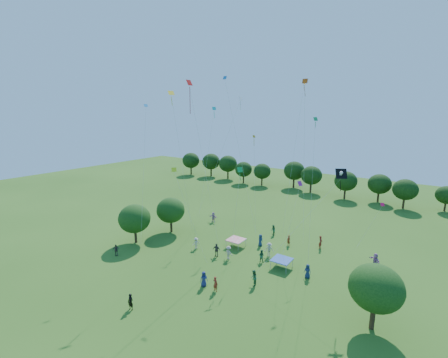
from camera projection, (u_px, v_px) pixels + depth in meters
ground at (127, 339)px, 24.65m from camera, size 160.00×160.00×0.00m
near_tree_west at (135, 219)px, 42.40m from camera, size 4.49×4.49×5.65m
near_tree_north at (171, 210)px, 46.35m from camera, size 4.35×4.35×5.51m
near_tree_east at (376, 288)px, 25.03m from camera, size 4.40×4.40×5.87m
treeline at (320, 176)px, 69.16m from camera, size 88.01×8.77×6.77m
tent_red_stripe at (236, 240)px, 41.57m from camera, size 2.20×2.20×1.10m
tent_blue at (282, 260)px, 35.86m from camera, size 2.20×2.20×1.10m
man_in_black at (131, 302)px, 28.16m from camera, size 0.66×0.47×1.62m
crowd_person_0 at (204, 279)px, 32.03m from camera, size 0.81×0.94×1.68m
crowd_person_1 at (321, 242)px, 41.05m from camera, size 0.45×0.69×1.82m
crowd_person_2 at (273, 230)px, 45.61m from camera, size 0.85×0.89×1.62m
crowd_person_3 at (196, 243)px, 41.08m from camera, size 0.81×1.14×1.59m
crowd_person_4 at (116, 250)px, 39.04m from camera, size 0.87×0.96×1.52m
crowd_person_5 at (213, 217)px, 51.23m from camera, size 1.63×0.62×1.73m
crowd_person_6 at (308, 271)px, 33.66m from camera, size 0.86×0.54×1.64m
crowd_person_7 at (215, 284)px, 31.17m from camera, size 0.67×0.49×1.64m
crowd_person_8 at (261, 256)px, 37.42m from camera, size 0.81×0.50×1.56m
crowd_person_9 at (229, 253)px, 38.04m from camera, size 1.19×0.61×1.76m
crowd_person_10 at (216, 250)px, 38.77m from camera, size 1.11×0.66×1.77m
crowd_person_11 at (375, 260)px, 35.98m from camera, size 1.64×1.55×1.79m
crowd_person_12 at (260, 240)px, 41.88m from camera, size 0.48×0.85×1.70m
crowd_person_13 at (289, 241)px, 41.92m from camera, size 0.69×0.59×1.57m
crowd_person_14 at (254, 278)px, 32.17m from camera, size 0.70×0.97×1.76m
crowd_person_15 at (269, 249)px, 38.86m from camera, size 1.31×1.09×1.84m
pirate_kite at (339, 176)px, 30.81m from camera, size 7.28×6.23×11.30m
red_high_kite at (195, 115)px, 34.19m from camera, size 3.46×1.76×20.59m
small_kite_0 at (305, 120)px, 35.60m from camera, size 0.98×1.09×20.85m
small_kite_1 at (254, 166)px, 40.00m from camera, size 0.38×1.69×14.14m
small_kite_2 at (297, 131)px, 40.89m from camera, size 0.92×3.80×21.08m
small_kite_3 at (239, 181)px, 36.21m from camera, size 1.60×0.75×10.61m
small_kite_4 at (235, 127)px, 40.44m from camera, size 4.53×1.89×21.73m
small_kite_5 at (298, 193)px, 36.00m from camera, size 1.37×2.01×8.95m
small_kite_6 at (232, 121)px, 48.19m from camera, size 4.90×6.09×19.60m
small_kite_7 at (211, 132)px, 48.76m from camera, size 1.20×3.59×17.97m
small_kite_8 at (378, 212)px, 38.21m from camera, size 2.42×3.25×5.70m
small_kite_9 at (175, 121)px, 38.46m from camera, size 0.88×4.25×19.67m
small_kite_10 at (182, 193)px, 31.11m from camera, size 1.68×3.71×11.53m
small_kite_11 at (314, 158)px, 33.42m from camera, size 1.24×2.75×16.49m
small_kite_12 at (144, 146)px, 39.27m from camera, size 1.52×3.50×18.10m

